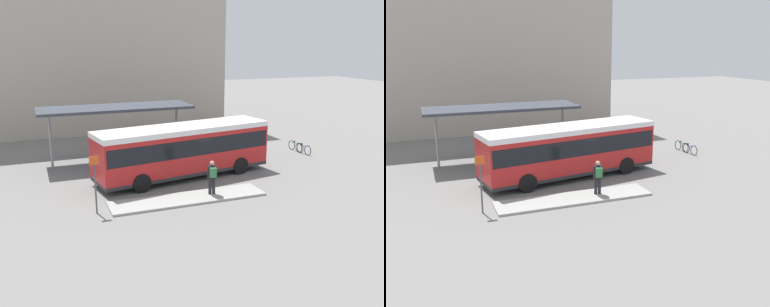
# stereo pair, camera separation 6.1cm
# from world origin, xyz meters

# --- Properties ---
(ground_plane) EXTENTS (120.00, 120.00, 0.00)m
(ground_plane) POSITION_xyz_m (0.00, 0.00, 0.00)
(ground_plane) COLOR slate
(curb_island) EXTENTS (8.16, 1.80, 0.12)m
(curb_island) POSITION_xyz_m (-1.09, -3.69, 0.06)
(curb_island) COLOR #9E9E99
(curb_island) RESTS_ON ground_plane
(city_bus) EXTENTS (10.92, 4.29, 3.11)m
(city_bus) POSITION_xyz_m (0.01, 0.00, 1.82)
(city_bus) COLOR red
(city_bus) RESTS_ON ground_plane
(pedestrian_waiting) EXTENTS (0.47, 0.51, 1.80)m
(pedestrian_waiting) POSITION_xyz_m (0.24, -3.68, 1.15)
(pedestrian_waiting) COLOR #232328
(pedestrian_waiting) RESTS_ON curb_island
(bicycle_blue) EXTENTS (0.48, 1.69, 0.73)m
(bicycle_blue) POSITION_xyz_m (9.96, 2.04, 0.37)
(bicycle_blue) COLOR black
(bicycle_blue) RESTS_ON ground_plane
(bicycle_green) EXTENTS (0.48, 1.70, 0.73)m
(bicycle_green) POSITION_xyz_m (9.89, 2.86, 0.37)
(bicycle_green) COLOR black
(bicycle_green) RESTS_ON ground_plane
(station_shelter) EXTENTS (9.99, 3.27, 3.74)m
(station_shelter) POSITION_xyz_m (-2.99, 4.90, 3.59)
(station_shelter) COLOR #383D47
(station_shelter) RESTS_ON ground_plane
(potted_planter_near_shelter) EXTENTS (0.77, 0.77, 1.24)m
(potted_planter_near_shelter) POSITION_xyz_m (-3.18, 2.50, 0.65)
(potted_planter_near_shelter) COLOR slate
(potted_planter_near_shelter) RESTS_ON ground_plane
(platform_sign) EXTENTS (0.44, 0.08, 2.80)m
(platform_sign) POSITION_xyz_m (-5.77, -3.82, 1.56)
(platform_sign) COLOR #4C4C51
(platform_sign) RESTS_ON ground_plane
(station_building) EXTENTS (28.20, 10.75, 17.72)m
(station_building) POSITION_xyz_m (-4.97, 19.11, 8.86)
(station_building) COLOR #B2A899
(station_building) RESTS_ON ground_plane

